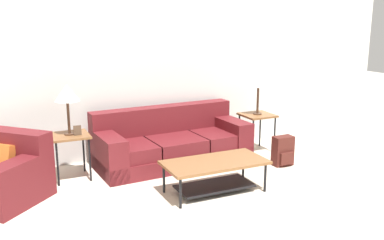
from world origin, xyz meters
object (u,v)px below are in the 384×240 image
couch (172,144)px  table_lamp_right (258,81)px  backpack (283,151)px  table_lamp_left (67,94)px  side_table_right (257,118)px  coffee_table (215,169)px  side_table_left (70,140)px

couch → table_lamp_right: table_lamp_right is taller
backpack → table_lamp_left: bearing=165.2°
couch → side_table_right: size_ratio=3.77×
couch → coffee_table: 1.29m
side_table_left → table_lamp_left: size_ratio=0.92×
side_table_left → side_table_right: size_ratio=1.00×
table_lamp_right → side_table_left: bearing=180.0°
side_table_right → backpack: (-0.04, -0.77, -0.33)m
side_table_left → side_table_right: 2.97m
couch → table_lamp_right: 1.73m
backpack → coffee_table: bearing=-161.3°
coffee_table → backpack: (1.40, 0.47, -0.09)m
coffee_table → backpack: size_ratio=2.90×
table_lamp_left → coffee_table: bearing=-39.1°
couch → table_lamp_right: size_ratio=3.45×
couch → coffee_table: bearing=-87.9°
table_lamp_right → table_lamp_left: bearing=180.0°
coffee_table → table_lamp_left: size_ratio=1.89×
side_table_left → side_table_right: (2.97, 0.00, 0.00)m
side_table_left → table_lamp_left: bearing=180.0°
side_table_left → table_lamp_right: bearing=0.0°
couch → side_table_right: (1.49, -0.04, 0.26)m
table_lamp_left → backpack: size_ratio=1.53×
backpack → couch: bearing=150.5°
table_lamp_right → couch: bearing=178.3°
couch → side_table_left: (-1.48, -0.04, 0.26)m
side_table_right → table_lamp_right: 0.62m
couch → side_table_right: 1.51m
couch → table_lamp_left: bearing=-178.3°
couch → table_lamp_right: (1.49, -0.04, 0.87)m
table_lamp_left → side_table_right: bearing=0.0°
couch → table_lamp_left: (-1.48, -0.04, 0.87)m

